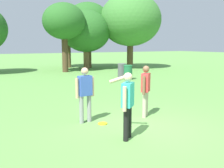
{
  "coord_description": "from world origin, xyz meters",
  "views": [
    {
      "loc": [
        -3.98,
        -5.3,
        2.29
      ],
      "look_at": [
        -0.15,
        1.67,
        1.0
      ],
      "focal_mm": 39.06,
      "sensor_mm": 36.0,
      "label": 1
    }
  ],
  "objects": [
    {
      "name": "tree_slender_mid",
      "position": [
        4.89,
        15.85,
        3.47
      ],
      "size": [
        4.47,
        4.47,
        5.39
      ],
      "color": "brown",
      "rests_on": "ground"
    },
    {
      "name": "ground_plane",
      "position": [
        0.0,
        0.0,
        0.0
      ],
      "size": [
        120.0,
        120.0,
        0.0
      ],
      "primitive_type": "plane",
      "color": "#609947"
    },
    {
      "name": "tree_back_left",
      "position": [
        5.74,
        17.27,
        4.47
      ],
      "size": [
        4.31,
        4.31,
        6.34
      ],
      "color": "brown",
      "rests_on": "ground"
    },
    {
      "name": "tree_broad_center",
      "position": [
        2.43,
        14.56,
        4.12
      ],
      "size": [
        3.49,
        3.49,
        5.66
      ],
      "color": "#4C3823",
      "rests_on": "ground"
    },
    {
      "name": "tree_back_right",
      "position": [
        9.0,
        14.73,
        4.59
      ],
      "size": [
        5.82,
        5.82,
        7.08
      ],
      "color": "#4C3823",
      "rests_on": "ground"
    },
    {
      "name": "person_bystander",
      "position": [
        -1.31,
        1.19,
        0.94
      ],
      "size": [
        0.61,
        0.26,
        1.64
      ],
      "color": "gray",
      "rests_on": "ground"
    },
    {
      "name": "trash_can_beside_table",
      "position": [
        4.92,
        9.49,
        0.48
      ],
      "size": [
        0.59,
        0.59,
        0.96
      ],
      "color": "#515156",
      "rests_on": "ground"
    },
    {
      "name": "tree_far_right",
      "position": [
        4.0,
        18.39,
        4.33
      ],
      "size": [
        3.9,
        3.9,
        6.03
      ],
      "color": "brown",
      "rests_on": "ground"
    },
    {
      "name": "frisbee",
      "position": [
        -0.93,
        0.82,
        0.01
      ],
      "size": [
        0.27,
        0.27,
        0.03
      ],
      "primitive_type": "cylinder",
      "color": "yellow",
      "rests_on": "ground"
    },
    {
      "name": "person_catcher",
      "position": [
        -0.92,
        -0.48,
        0.96
      ],
      "size": [
        0.48,
        0.84,
        1.64
      ],
      "color": "black",
      "rests_on": "ground"
    },
    {
      "name": "person_thrower",
      "position": [
        0.6,
        0.84,
        0.94
      ],
      "size": [
        0.48,
        0.43,
        1.64
      ],
      "color": "#B7AD93",
      "rests_on": "ground"
    },
    {
      "name": "trash_can_further_along",
      "position": [
        4.64,
        8.21,
        0.48
      ],
      "size": [
        0.59,
        0.59,
        0.96
      ],
      "color": "#1E663D",
      "rests_on": "ground"
    }
  ]
}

